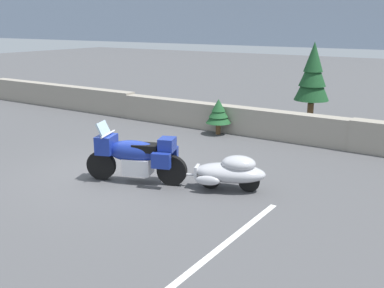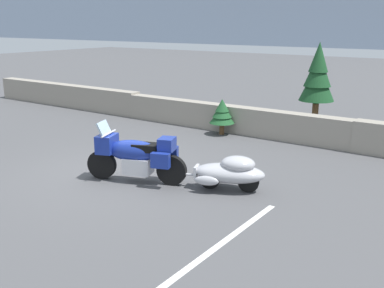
# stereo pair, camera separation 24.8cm
# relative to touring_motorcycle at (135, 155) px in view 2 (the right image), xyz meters

# --- Properties ---
(ground_plane) EXTENTS (80.00, 80.00, 0.00)m
(ground_plane) POSITION_rel_touring_motorcycle_xyz_m (-0.78, 0.15, -0.62)
(ground_plane) COLOR #4C4C4F
(stone_guard_wall) EXTENTS (24.00, 0.53, 0.92)m
(stone_guard_wall) POSITION_rel_touring_motorcycle_xyz_m (-0.94, 5.34, -0.18)
(stone_guard_wall) COLOR gray
(stone_guard_wall) RESTS_ON ground
(touring_motorcycle) EXTENTS (2.22, 1.21, 1.33)m
(touring_motorcycle) POSITION_rel_touring_motorcycle_xyz_m (0.00, 0.00, 0.00)
(touring_motorcycle) COLOR black
(touring_motorcycle) RESTS_ON ground
(car_shaped_trailer) EXTENTS (2.19, 1.17, 0.76)m
(car_shaped_trailer) POSITION_rel_touring_motorcycle_xyz_m (1.98, 0.72, -0.21)
(car_shaped_trailer) COLOR black
(car_shaped_trailer) RESTS_ON ground
(pine_tree_secondary) EXTENTS (1.15, 1.15, 2.84)m
(pine_tree_secondary) POSITION_rel_touring_motorcycle_xyz_m (1.34, 7.43, 1.15)
(pine_tree_secondary) COLOR brown
(pine_tree_secondary) RESTS_ON ground
(pine_sapling_near) EXTENTS (0.79, 0.79, 1.13)m
(pine_sapling_near) POSITION_rel_touring_motorcycle_xyz_m (-0.73, 4.86, 0.08)
(pine_sapling_near) COLOR brown
(pine_sapling_near) RESTS_ON ground
(parking_stripe_marker) EXTENTS (0.12, 3.60, 0.01)m
(parking_stripe_marker) POSITION_rel_touring_motorcycle_xyz_m (3.10, -1.35, -0.62)
(parking_stripe_marker) COLOR silver
(parking_stripe_marker) RESTS_ON ground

